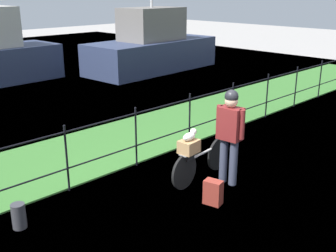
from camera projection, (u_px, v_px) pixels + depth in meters
name	position (u px, v px, depth m)	size (l,w,h in m)	color
ground_plane	(221.00, 203.00, 6.59)	(60.00, 60.00, 0.00)	#9E9993
grass_strip	(99.00, 148.00, 8.83)	(27.00, 2.40, 0.03)	#38702D
iron_fence	(136.00, 133.00, 7.78)	(18.04, 0.04, 1.17)	black
bicycle_main	(201.00, 162.00, 7.33)	(1.66, 0.23, 0.63)	black
wooden_crate	(189.00, 146.00, 6.93)	(0.33, 0.26, 0.22)	#A87F51
terrier_dog	(190.00, 136.00, 6.88)	(0.32, 0.17, 0.18)	silver
cyclist_person	(230.00, 129.00, 6.96)	(0.30, 0.54, 1.68)	#383D51
backpack_on_paving	(213.00, 192.00, 6.51)	(0.28, 0.18, 0.40)	maroon
mooring_bollard	(19.00, 216.00, 5.85)	(0.20, 0.20, 0.37)	#38383D
moored_boat_mid	(152.00, 48.00, 17.08)	(5.91, 2.61, 4.14)	#2D3856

